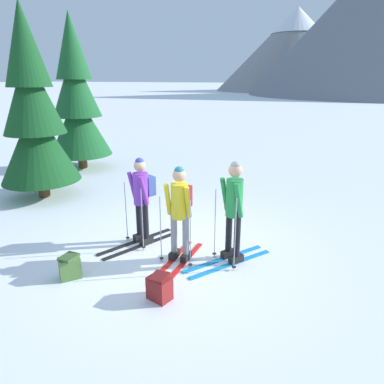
{
  "coord_description": "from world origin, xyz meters",
  "views": [
    {
      "loc": [
        2.45,
        -5.22,
        3.03
      ],
      "look_at": [
        0.19,
        0.33,
        1.05
      ],
      "focal_mm": 32.58,
      "sensor_mm": 36.0,
      "label": 1
    }
  ],
  "objects": [
    {
      "name": "ground_plane",
      "position": [
        0.0,
        0.0,
        0.0
      ],
      "size": [
        400.0,
        400.0,
        0.0
      ],
      "primitive_type": "plane",
      "color": "white"
    },
    {
      "name": "skier_in_purple",
      "position": [
        -0.71,
        0.07,
        0.93
      ],
      "size": [
        0.99,
        1.63,
        1.67
      ],
      "color": "black",
      "rests_on": "ground"
    },
    {
      "name": "skier_in_yellow",
      "position": [
        0.22,
        -0.28,
        0.94
      ],
      "size": [
        0.61,
        1.56,
        1.68
      ],
      "color": "red",
      "rests_on": "ground"
    },
    {
      "name": "skier_in_green",
      "position": [
        1.06,
        0.02,
        0.98
      ],
      "size": [
        1.23,
        1.56,
        1.77
      ],
      "color": "#1E84D1",
      "rests_on": "ground"
    },
    {
      "name": "pine_tree_near",
      "position": [
        -5.57,
        4.33,
        2.29
      ],
      "size": [
        2.07,
        2.07,
        5.0
      ],
      "color": "#51381E",
      "rests_on": "ground"
    },
    {
      "name": "pine_tree_mid",
      "position": [
        -4.5,
        1.43,
        2.17
      ],
      "size": [
        1.96,
        1.96,
        4.74
      ],
      "color": "#51381E",
      "rests_on": "ground"
    },
    {
      "name": "backpack_on_snow_front",
      "position": [
        -1.16,
        -1.46,
        0.19
      ],
      "size": [
        0.39,
        0.4,
        0.38
      ],
      "color": "#4C7238",
      "rests_on": "ground"
    },
    {
      "name": "backpack_on_snow_beside",
      "position": [
        0.41,
        -1.43,
        0.19
      ],
      "size": [
        0.37,
        0.32,
        0.38
      ],
      "color": "maroon",
      "rests_on": "ground"
    },
    {
      "name": "mountain_ridge_distant",
      "position": [
        3.97,
        70.52,
        11.68
      ],
      "size": [
        57.06,
        55.85,
        25.23
      ],
      "color": "gray",
      "rests_on": "ground"
    }
  ]
}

